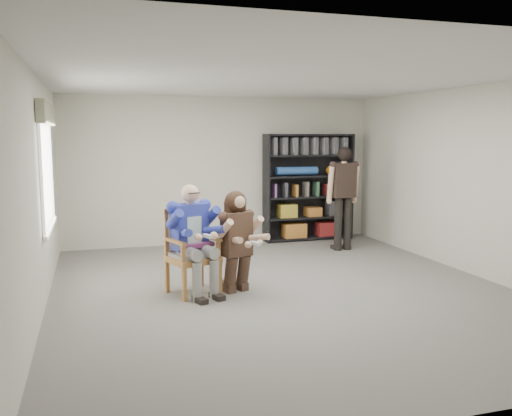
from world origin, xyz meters
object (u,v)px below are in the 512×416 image
object	(u,v)px
armchair	(193,252)
seated_man	(193,239)
standing_man	(343,199)
kneeling_woman	(238,243)
bookshelf	(308,187)

from	to	relation	value
armchair	seated_man	size ratio (longest dim) A/B	0.77
armchair	standing_man	distance (m)	3.67
kneeling_woman	bookshelf	distance (m)	3.94
bookshelf	standing_man	distance (m)	1.15
armchair	bookshelf	size ratio (longest dim) A/B	0.53
armchair	standing_man	size ratio (longest dim) A/B	0.60
bookshelf	kneeling_woman	bearing A→B (deg)	-125.85
standing_man	armchair	bearing A→B (deg)	-151.23
seated_man	bookshelf	distance (m)	4.22
kneeling_woman	armchair	bearing A→B (deg)	150.26
seated_man	bookshelf	size ratio (longest dim) A/B	0.69
seated_man	bookshelf	world-z (taller)	bookshelf
seated_man	kneeling_woman	size ratio (longest dim) A/B	1.09
armchair	standing_man	world-z (taller)	standing_man
seated_man	kneeling_woman	xyz separation A→B (m)	(0.58, -0.12, -0.06)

